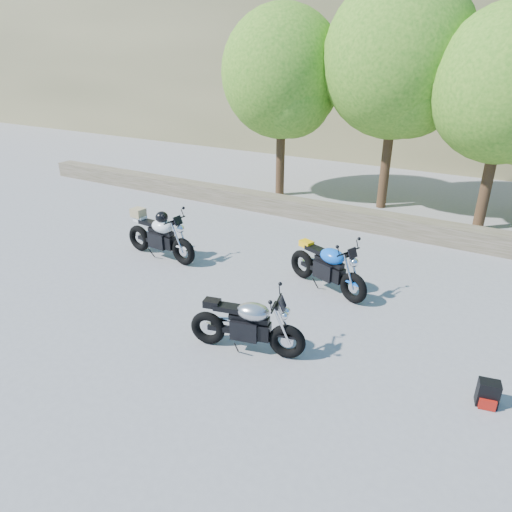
# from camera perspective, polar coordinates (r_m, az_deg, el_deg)

# --- Properties ---
(ground) EXTENTS (90.00, 90.00, 0.00)m
(ground) POSITION_cam_1_polar(r_m,az_deg,el_deg) (8.48, -4.60, -6.74)
(ground) COLOR gray
(ground) RESTS_ON ground
(stone_wall) EXTENTS (22.00, 0.55, 0.50)m
(stone_wall) POSITION_cam_1_polar(r_m,az_deg,el_deg) (12.86, 9.40, 5.21)
(stone_wall) COLOR brown
(stone_wall) RESTS_ON ground
(tree_decid_left) EXTENTS (3.67, 3.67, 5.62)m
(tree_decid_left) POSITION_cam_1_polar(r_m,az_deg,el_deg) (14.67, 3.55, 21.28)
(tree_decid_left) COLOR #382314
(tree_decid_left) RESTS_ON ground
(tree_decid_mid) EXTENTS (4.08, 4.08, 6.24)m
(tree_decid_mid) POSITION_cam_1_polar(r_m,az_deg,el_deg) (13.88, 17.62, 21.82)
(tree_decid_mid) COLOR #382314
(tree_decid_mid) RESTS_ON ground
(tree_decid_right) EXTENTS (3.54, 3.54, 5.41)m
(tree_decid_right) POSITION_cam_1_polar(r_m,az_deg,el_deg) (12.91, 29.26, 17.50)
(tree_decid_right) COLOR #382314
(tree_decid_right) RESTS_ON ground
(silver_bike) EXTENTS (1.87, 0.69, 0.95)m
(silver_bike) POSITION_cam_1_polar(r_m,az_deg,el_deg) (7.16, -1.09, -8.66)
(silver_bike) COLOR black
(silver_bike) RESTS_ON ground
(white_bike) EXTENTS (2.05, 0.65, 1.13)m
(white_bike) POSITION_cam_1_polar(r_m,az_deg,el_deg) (10.59, -11.99, 2.62)
(white_bike) COLOR black
(white_bike) RESTS_ON ground
(blue_bike) EXTENTS (1.89, 0.88, 0.99)m
(blue_bike) POSITION_cam_1_polar(r_m,az_deg,el_deg) (9.06, 8.93, -1.42)
(blue_bike) COLOR black
(blue_bike) RESTS_ON ground
(backpack) EXTENTS (0.30, 0.28, 0.37)m
(backpack) POSITION_cam_1_polar(r_m,az_deg,el_deg) (7.05, 26.99, -15.11)
(backpack) COLOR black
(backpack) RESTS_ON ground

